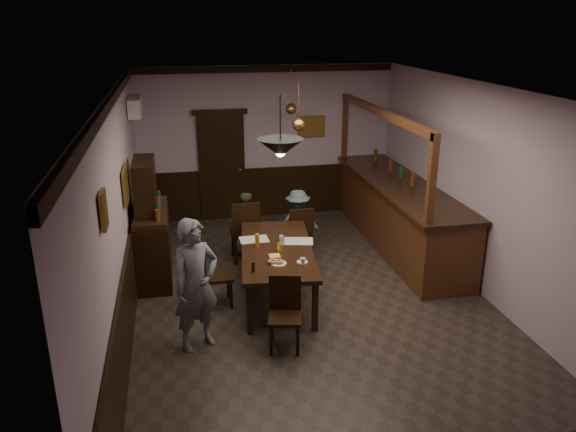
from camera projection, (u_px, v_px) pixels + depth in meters
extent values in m
cube|color=#2D2621|center=(314.00, 307.00, 7.90)|extent=(5.00, 8.00, 0.01)
cube|color=white|center=(318.00, 90.00, 6.89)|extent=(5.00, 8.00, 0.01)
cube|color=#C1A6BD|center=(266.00, 143.00, 11.08)|extent=(5.00, 0.01, 3.00)
cube|color=#C1A6BD|center=(464.00, 395.00, 3.70)|extent=(5.00, 0.01, 3.00)
cube|color=#C1A6BD|center=(120.00, 219.00, 6.92)|extent=(0.01, 8.00, 3.00)
cube|color=#C1A6BD|center=(489.00, 195.00, 7.86)|extent=(0.01, 8.00, 3.00)
cube|color=black|center=(277.00, 250.00, 7.98)|extent=(1.25, 2.30, 0.06)
cube|color=black|center=(249.00, 310.00, 7.12)|extent=(0.07, 0.07, 0.69)
cube|color=black|center=(315.00, 307.00, 7.18)|extent=(0.07, 0.07, 0.69)
cube|color=black|center=(247.00, 247.00, 9.03)|extent=(0.07, 0.07, 0.69)
cube|color=black|center=(299.00, 246.00, 9.10)|extent=(0.07, 0.07, 0.69)
cube|color=black|center=(245.00, 232.00, 9.29)|extent=(0.46, 0.46, 0.05)
cube|color=black|center=(246.00, 219.00, 9.00)|extent=(0.46, 0.05, 0.55)
cube|color=black|center=(255.00, 241.00, 9.58)|extent=(0.04, 0.04, 0.47)
cube|color=black|center=(233.00, 243.00, 9.51)|extent=(0.04, 0.04, 0.47)
cube|color=black|center=(258.00, 249.00, 9.24)|extent=(0.04, 0.04, 0.47)
cube|color=black|center=(236.00, 251.00, 9.17)|extent=(0.04, 0.04, 0.47)
cube|color=black|center=(299.00, 234.00, 9.38)|extent=(0.40, 0.40, 0.05)
cube|color=black|center=(301.00, 223.00, 9.13)|extent=(0.40, 0.04, 0.48)
cube|color=black|center=(306.00, 242.00, 9.64)|extent=(0.04, 0.04, 0.41)
cube|color=black|center=(287.00, 243.00, 9.58)|extent=(0.04, 0.04, 0.41)
cube|color=black|center=(310.00, 249.00, 9.34)|extent=(0.04, 0.04, 0.41)
cube|color=black|center=(291.00, 250.00, 9.28)|extent=(0.04, 0.04, 0.41)
cube|color=black|center=(285.00, 318.00, 6.77)|extent=(0.47, 0.47, 0.05)
cube|color=black|center=(285.00, 293.00, 6.85)|extent=(0.39, 0.12, 0.47)
cube|color=black|center=(271.00, 341.00, 6.69)|extent=(0.04, 0.04, 0.40)
cube|color=black|center=(298.00, 341.00, 6.69)|extent=(0.04, 0.04, 0.40)
cube|color=black|center=(272.00, 327.00, 6.99)|extent=(0.04, 0.04, 0.40)
cube|color=black|center=(298.00, 327.00, 6.99)|extent=(0.04, 0.04, 0.40)
cube|color=black|center=(217.00, 276.00, 7.82)|extent=(0.42, 0.42, 0.05)
cube|color=black|center=(203.00, 260.00, 7.70)|extent=(0.05, 0.41, 0.48)
cube|color=black|center=(231.00, 295.00, 7.78)|extent=(0.04, 0.04, 0.42)
cube|color=black|center=(228.00, 285.00, 8.09)|extent=(0.04, 0.04, 0.42)
cube|color=black|center=(207.00, 298.00, 7.72)|extent=(0.04, 0.04, 0.42)
cube|color=black|center=(205.00, 287.00, 8.02)|extent=(0.04, 0.04, 0.42)
imported|color=slate|center=(196.00, 285.00, 6.69)|extent=(0.72, 0.64, 1.66)
imported|color=#424E2F|center=(245.00, 224.00, 9.46)|extent=(0.56, 0.45, 1.11)
imported|color=slate|center=(298.00, 222.00, 9.52)|extent=(0.75, 0.47, 1.13)
cube|color=silver|center=(254.00, 239.00, 8.27)|extent=(0.43, 0.31, 0.01)
cube|color=silver|center=(299.00, 241.00, 8.21)|extent=(0.48, 0.39, 0.01)
cube|color=#FFC15D|center=(275.00, 256.00, 7.71)|extent=(0.17, 0.17, 0.00)
cylinder|color=white|center=(302.00, 262.00, 7.50)|extent=(0.15, 0.15, 0.01)
imported|color=white|center=(303.00, 261.00, 7.44)|extent=(0.09, 0.09, 0.07)
cylinder|color=white|center=(278.00, 263.00, 7.46)|extent=(0.22, 0.22, 0.01)
torus|color=#C68C47|center=(273.00, 261.00, 7.46)|extent=(0.13, 0.13, 0.04)
torus|color=#C68C47|center=(279.00, 261.00, 7.45)|extent=(0.13, 0.13, 0.04)
cylinder|color=yellow|center=(279.00, 247.00, 7.85)|extent=(0.07, 0.07, 0.12)
cylinder|color=#BF721E|center=(257.00, 240.00, 7.98)|extent=(0.06, 0.06, 0.20)
cylinder|color=silver|center=(281.00, 240.00, 8.04)|extent=(0.06, 0.06, 0.15)
cylinder|color=black|center=(253.00, 267.00, 7.20)|extent=(0.04, 0.04, 0.14)
cube|color=black|center=(154.00, 247.00, 8.64)|extent=(0.51, 1.42, 1.02)
cube|color=black|center=(151.00, 213.00, 8.45)|extent=(0.49, 1.37, 0.08)
cube|color=black|center=(145.00, 187.00, 8.31)|extent=(0.30, 0.91, 0.81)
cube|color=#4D2614|center=(398.00, 215.00, 9.90)|extent=(0.90, 4.22, 1.11)
cube|color=black|center=(399.00, 184.00, 9.70)|extent=(1.01, 4.32, 0.06)
cube|color=#4D2614|center=(382.00, 113.00, 9.22)|extent=(0.10, 4.12, 0.12)
cube|color=#4D2614|center=(432.00, 181.00, 7.56)|extent=(0.10, 0.10, 1.31)
cube|color=#4D2614|center=(345.00, 127.00, 11.28)|extent=(0.10, 0.10, 1.31)
cube|color=black|center=(222.00, 168.00, 11.02)|extent=(0.90, 0.06, 2.10)
cube|color=white|center=(135.00, 106.00, 9.30)|extent=(0.20, 0.85, 0.30)
cube|color=olive|center=(104.00, 210.00, 5.23)|extent=(0.04, 0.28, 0.36)
cube|color=olive|center=(126.00, 185.00, 7.60)|extent=(0.04, 0.62, 0.48)
cube|color=olive|center=(311.00, 126.00, 11.12)|extent=(0.55, 0.04, 0.42)
cylinder|color=black|center=(280.00, 122.00, 6.57)|extent=(0.02, 0.02, 0.62)
cone|color=black|center=(280.00, 148.00, 6.67)|extent=(0.56, 0.56, 0.22)
sphere|color=#FFD88C|center=(280.00, 152.00, 6.69)|extent=(0.12, 0.12, 0.12)
cylinder|color=#BF8C3F|center=(299.00, 101.00, 8.45)|extent=(0.02, 0.02, 0.70)
cone|color=#BF8C3F|center=(298.00, 124.00, 8.57)|extent=(0.20, 0.20, 0.22)
sphere|color=#FFD88C|center=(298.00, 128.00, 8.59)|extent=(0.12, 0.12, 0.12)
cylinder|color=#BF8C3F|center=(291.00, 89.00, 9.90)|extent=(0.02, 0.02, 0.70)
cone|color=#BF8C3F|center=(291.00, 109.00, 10.01)|extent=(0.20, 0.20, 0.22)
sphere|color=#FFD88C|center=(291.00, 112.00, 10.03)|extent=(0.12, 0.12, 0.12)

